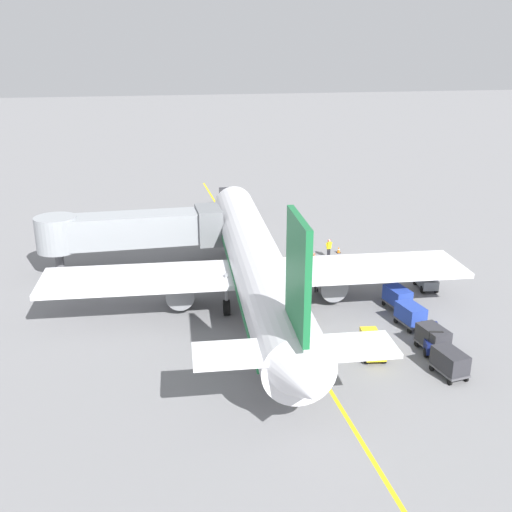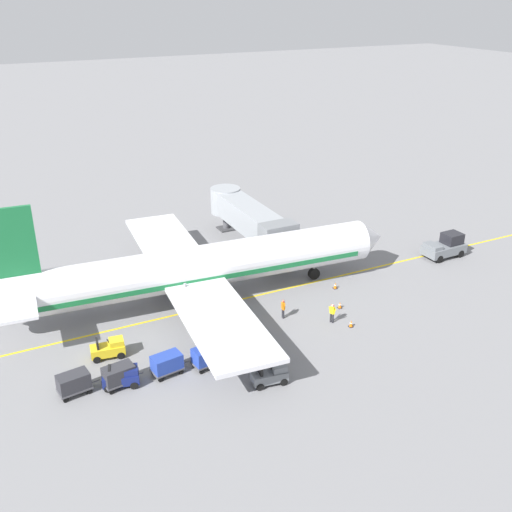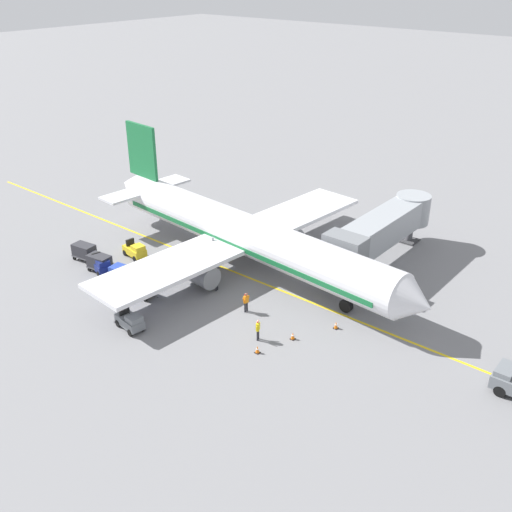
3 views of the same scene
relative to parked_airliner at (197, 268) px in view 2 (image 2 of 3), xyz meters
The scene contains 18 objects.
ground_plane 3.88m from the parked_airliner, 46.91° to the left, with size 400.00×400.00×0.00m, color slate.
gate_lead_in_line 3.87m from the parked_airliner, 46.91° to the left, with size 0.24×80.00×0.01m, color gold.
parked_airliner is the anchor object (origin of this frame).
jet_bridge 12.62m from the parked_airliner, 133.14° to the left, with size 15.11×3.50×4.98m.
pushback_tractor 26.42m from the parked_airliner, 84.64° to the left, with size 2.30×4.45×2.40m.
baggage_tug_lead 13.27m from the parked_airliner, 45.28° to the right, with size 1.81×2.72×1.62m.
baggage_tug_trailing 10.86m from the parked_airliner, 60.44° to the right, with size 1.59×2.64×1.62m.
baggage_tug_spare 13.75m from the parked_airliner, ahead, with size 1.59×2.64×1.62m.
baggage_cart_front 10.41m from the parked_airliner, 17.71° to the right, with size 1.60×2.97×1.58m.
baggage_cart_second_in_train 11.29m from the parked_airliner, 33.00° to the right, with size 1.60×2.97×1.58m.
baggage_cart_third_in_train 13.32m from the parked_airliner, 46.02° to the right, with size 1.60×2.97×1.58m.
baggage_cart_tail_end 15.28m from the parked_airliner, 55.23° to the right, with size 1.60×2.97×1.58m.
ground_crew_wing_walker 8.29m from the parked_airliner, 41.17° to the left, with size 0.73×0.30×1.69m.
ground_crew_loader 12.20m from the parked_airliner, 45.11° to the left, with size 0.70×0.37×1.69m.
ground_crew_marshaller 5.58m from the parked_airliner, 12.53° to the left, with size 0.73×0.31×1.69m.
safety_cone_nose_left 12.98m from the parked_airliner, 74.00° to the left, with size 0.36×0.36×0.59m.
safety_cone_nose_right 12.79m from the parked_airliner, 57.14° to the left, with size 0.36×0.36×0.59m.
safety_cone_wing_tip 13.95m from the parked_airliner, 44.25° to the left, with size 0.36×0.36×0.59m.
Camera 2 is at (42.27, -17.86, 25.30)m, focal length 41.76 mm.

